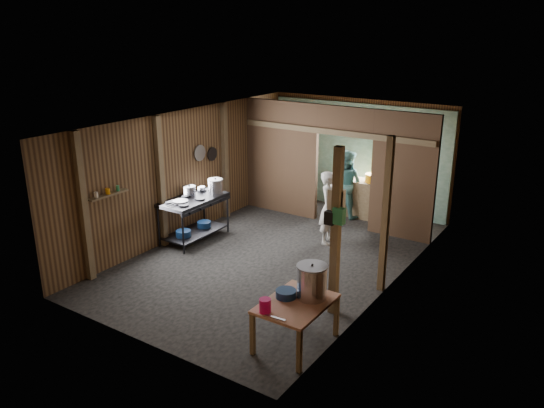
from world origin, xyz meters
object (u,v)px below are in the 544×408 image
Objects in this scene: prep_table at (296,323)px; cook at (329,208)px; stove_pot_large at (216,187)px; stock_pot at (312,282)px; yellow_tub at (372,178)px; gas_range at (194,219)px; pink_bucket at (265,306)px.

cook is (-1.34, 3.50, 0.42)m from prep_table.
stove_pot_large is at bearing 100.55° from cook.
yellow_tub is (-1.33, 5.10, 0.06)m from stock_pot.
yellow_tub is at bearing 104.58° from stock_pot.
gas_range is at bearing -128.03° from yellow_tub.
gas_range is 1.01× the size of cook.
gas_range is 4.29m from stock_pot.
stock_pot is at bearing -33.58° from stove_pot_large.
stock_pot reaches higher than pink_bucket.
gas_range is 3.00× the size of stock_pot.
yellow_tub is at bearing 102.90° from prep_table.
pink_bucket is 0.13× the size of cook.
stove_pot_large reaches higher than gas_range.
yellow_tub reaches higher than pink_bucket.
pink_bucket is at bearing -80.01° from yellow_tub.
stock_pot reaches higher than gas_range.
yellow_tub reaches higher than prep_table.
stock_pot reaches higher than yellow_tub.
pink_bucket is (3.34, -3.09, -0.28)m from stove_pot_large.
stove_pot_large is 3.54m from yellow_tub.
stove_pot_large is (-3.54, 2.65, 0.70)m from prep_table.
stove_pot_large is 4.38m from stock_pot.
pink_bucket is (-0.31, -0.67, -0.14)m from stock_pot.
stove_pot_large reaches higher than stock_pot.
stock_pot is 0.34× the size of cook.
stock_pot is at bearing 65.30° from pink_bucket.
cook is (2.20, 0.85, -0.29)m from stove_pot_large.
stock_pot is at bearing -166.59° from cook.
prep_table is 4.48m from stove_pot_large.
stove_pot_large is 0.97× the size of yellow_tub.
stock_pot is (0.11, 0.23, 0.56)m from prep_table.
stove_pot_large is at bearing 137.15° from pink_bucket.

